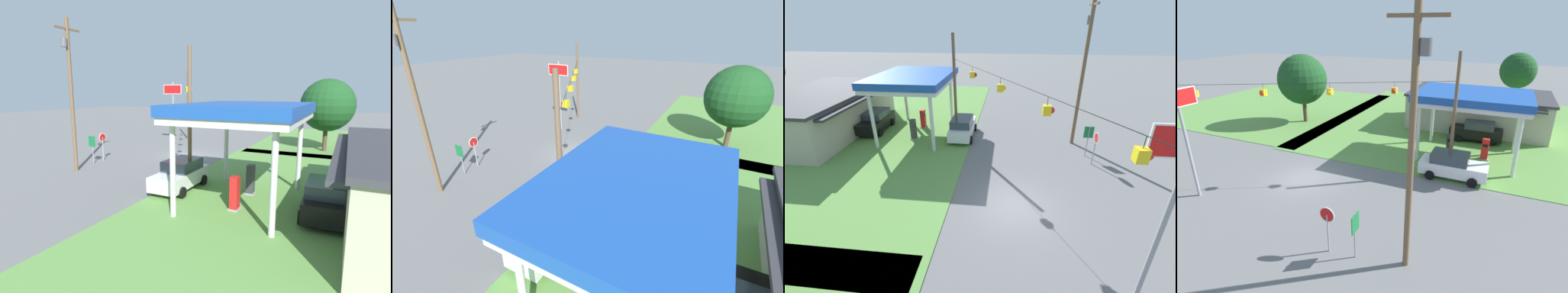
# 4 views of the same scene
# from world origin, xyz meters

# --- Properties ---
(ground_plane) EXTENTS (160.00, 160.00, 0.00)m
(ground_plane) POSITION_xyz_m (0.00, 0.00, 0.00)
(ground_plane) COLOR slate
(grass_verge_opposite_corner) EXTENTS (24.00, 24.00, 0.04)m
(grass_verge_opposite_corner) POSITION_xyz_m (-16.00, 16.00, 0.02)
(grass_verge_opposite_corner) COLOR #5B8E42
(grass_verge_opposite_corner) RESTS_ON ground
(gas_station_canopy) EXTENTS (8.55, 6.21, 5.46)m
(gas_station_canopy) POSITION_xyz_m (10.00, 8.75, 4.94)
(gas_station_canopy) COLOR silver
(gas_station_canopy) RESTS_ON ground
(fuel_pump_near) EXTENTS (0.71, 0.56, 1.80)m
(fuel_pump_near) POSITION_xyz_m (8.59, 8.74, 0.86)
(fuel_pump_near) COLOR gray
(fuel_pump_near) RESTS_ON ground
(car_at_pumps_front) EXTENTS (4.70, 2.11, 1.88)m
(car_at_pumps_front) POSITION_xyz_m (9.55, 4.52, 0.97)
(car_at_pumps_front) COLOR white
(car_at_pumps_front) RESTS_ON ground
(stop_sign_roadside) EXTENTS (0.80, 0.08, 2.50)m
(stop_sign_roadside) POSITION_xyz_m (5.52, -5.75, 1.81)
(stop_sign_roadside) COLOR #99999E
(stop_sign_roadside) RESTS_ON ground
(stop_sign_overhead) EXTENTS (0.22, 2.32, 7.23)m
(stop_sign_overhead) POSITION_xyz_m (-4.87, -4.63, 5.16)
(stop_sign_overhead) COLOR gray
(stop_sign_overhead) RESTS_ON ground
(route_sign) EXTENTS (0.10, 0.70, 2.40)m
(route_sign) POSITION_xyz_m (6.91, -5.61, 1.71)
(route_sign) COLOR gray
(route_sign) RESTS_ON ground
(utility_pole_main) EXTENTS (2.20, 0.44, 11.40)m
(utility_pole_main) POSITION_xyz_m (9.25, -5.07, 6.33)
(utility_pole_main) COLOR brown
(utility_pole_main) RESTS_ON ground
(signal_span_gantry) EXTENTS (18.74, 10.24, 8.75)m
(signal_span_gantry) POSITION_xyz_m (-0.00, -0.01, 4.78)
(signal_span_gantry) COLOR brown
(signal_span_gantry) RESTS_ON ground
(tree_west_verge) EXTENTS (5.35, 5.35, 7.44)m
(tree_west_verge) POSITION_xyz_m (-8.20, 11.66, 4.76)
(tree_west_verge) COLOR #4C3828
(tree_west_verge) RESTS_ON ground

